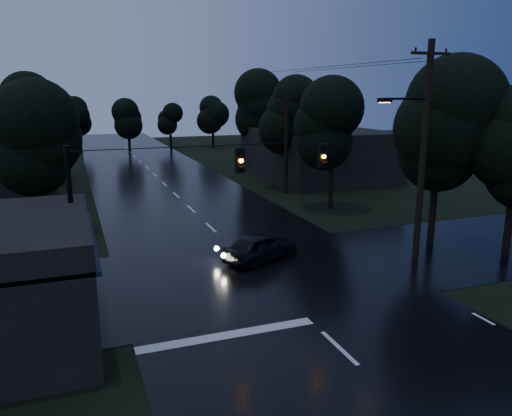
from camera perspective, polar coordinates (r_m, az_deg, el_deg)
main_road at (r=38.84m, az=-9.11°, el=1.44°), size 12.00×120.00×0.02m
cross_street at (r=22.11m, az=0.38°, el=-7.49°), size 60.00×9.00×0.02m
building_far_right at (r=46.86m, az=6.86°, el=6.24°), size 10.00×14.00×4.40m
utility_pole_main at (r=23.68m, az=18.42°, el=6.34°), size 3.50×0.30×10.00m
utility_pole_far at (r=38.84m, az=3.46°, el=7.38°), size 2.00×0.30×7.50m
anchor_pole_left at (r=18.95m, az=-20.18°, el=-2.35°), size 0.18×0.18×6.00m
span_signals at (r=20.12m, az=2.92°, el=5.85°), size 15.00×0.37×1.12m
tree_corner_near at (r=26.80m, az=20.23°, el=8.51°), size 4.48×4.48×9.44m
tree_left_a at (r=29.48m, az=-23.75°, el=7.10°), size 3.92×3.92×8.26m
tree_left_b at (r=37.45m, az=-24.14°, el=8.72°), size 4.20×4.20×8.85m
tree_left_c at (r=47.44m, az=-24.26°, el=9.88°), size 4.48×4.48×9.44m
tree_right_a at (r=33.65m, az=8.80°, el=9.32°), size 4.20×4.20×8.85m
tree_right_b at (r=41.04m, az=4.04°, el=10.64°), size 4.48×4.48×9.44m
tree_right_c at (r=50.50m, az=-0.11°, el=11.58°), size 4.76×4.76×10.03m
car at (r=23.54m, az=0.56°, el=-4.44°), size 4.29×3.03×1.36m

